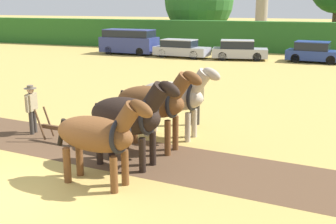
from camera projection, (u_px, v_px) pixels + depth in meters
ground_plane at (18, 198)px, 9.39m from camera, size 240.00×240.00×0.00m
plowed_furrow_strip at (12, 134)px, 14.01m from camera, size 32.66×5.60×0.01m
hedgerow at (254, 37)px, 37.38m from camera, size 64.70×1.42×2.68m
tree_far_left at (199, 1)px, 43.16m from camera, size 7.08×7.08×8.01m
draft_horse_lead_left at (99, 135)px, 9.78m from camera, size 2.73×1.06×2.27m
draft_horse_lead_right at (129, 116)px, 10.96m from camera, size 2.74×1.21×2.45m
draft_horse_trail_left at (154, 102)px, 12.14m from camera, size 2.83×1.15×2.51m
draft_horse_trail_right at (174, 96)px, 13.37m from camera, size 2.91×1.17×2.42m
plow at (66, 133)px, 12.96m from camera, size 1.81×0.49×1.13m
farmer_at_plow at (32, 106)px, 13.82m from camera, size 0.41×0.63×1.63m
farmer_beside_team at (195, 96)px, 14.79m from camera, size 0.57×0.45×1.75m
parked_van at (129, 41)px, 35.74m from camera, size 4.86×2.25×2.08m
parked_car_left at (181, 49)px, 33.62m from camera, size 4.54×2.09×1.43m
parked_car_center_left at (239, 50)px, 32.25m from camera, size 4.40×2.48×1.49m
parked_car_center at (314, 52)px, 30.83m from camera, size 4.08×2.22×1.52m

